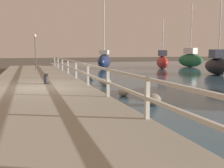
{
  "coord_description": "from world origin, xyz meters",
  "views": [
    {
      "loc": [
        -0.46,
        -12.08,
        1.94
      ],
      "look_at": [
        2.74,
        -2.08,
        0.6
      ],
      "focal_mm": 42.0,
      "sensor_mm": 36.0,
      "label": 1
    }
  ],
  "objects_px": {
    "sailboat_navy": "(104,61)",
    "dock_lamp": "(35,44)",
    "sailboat_black": "(218,65)",
    "mooring_bollard": "(46,78)",
    "sailboat_red": "(162,61)",
    "sailboat_green": "(190,59)"
  },
  "relations": [
    {
      "from": "mooring_bollard",
      "to": "sailboat_navy",
      "type": "distance_m",
      "value": 15.53
    },
    {
      "from": "sailboat_black",
      "to": "sailboat_green",
      "type": "bearing_deg",
      "value": 84.58
    },
    {
      "from": "sailboat_red",
      "to": "sailboat_navy",
      "type": "distance_m",
      "value": 6.24
    },
    {
      "from": "sailboat_black",
      "to": "sailboat_navy",
      "type": "distance_m",
      "value": 11.8
    },
    {
      "from": "sailboat_navy",
      "to": "dock_lamp",
      "type": "bearing_deg",
      "value": -124.34
    },
    {
      "from": "sailboat_red",
      "to": "sailboat_green",
      "type": "relative_size",
      "value": 0.71
    },
    {
      "from": "sailboat_black",
      "to": "sailboat_red",
      "type": "distance_m",
      "value": 7.8
    },
    {
      "from": "sailboat_black",
      "to": "mooring_bollard",
      "type": "bearing_deg",
      "value": -146.55
    },
    {
      "from": "sailboat_green",
      "to": "dock_lamp",
      "type": "bearing_deg",
      "value": 173.57
    },
    {
      "from": "mooring_bollard",
      "to": "sailboat_navy",
      "type": "xyz_separation_m",
      "value": [
        6.98,
        13.87,
        0.31
      ]
    },
    {
      "from": "dock_lamp",
      "to": "mooring_bollard",
      "type": "bearing_deg",
      "value": -88.6
    },
    {
      "from": "sailboat_black",
      "to": "dock_lamp",
      "type": "bearing_deg",
      "value": 176.09
    },
    {
      "from": "mooring_bollard",
      "to": "sailboat_green",
      "type": "distance_m",
      "value": 22.07
    },
    {
      "from": "sailboat_red",
      "to": "sailboat_navy",
      "type": "bearing_deg",
      "value": -179.49
    },
    {
      "from": "sailboat_red",
      "to": "sailboat_green",
      "type": "xyz_separation_m",
      "value": [
        4.55,
        1.6,
        0.14
      ]
    },
    {
      "from": "mooring_bollard",
      "to": "dock_lamp",
      "type": "relative_size",
      "value": 0.18
    },
    {
      "from": "mooring_bollard",
      "to": "sailboat_green",
      "type": "xyz_separation_m",
      "value": [
        17.46,
        13.51,
        0.36
      ]
    },
    {
      "from": "sailboat_black",
      "to": "sailboat_red",
      "type": "bearing_deg",
      "value": 112.25
    },
    {
      "from": "mooring_bollard",
      "to": "dock_lamp",
      "type": "distance_m",
      "value": 9.54
    },
    {
      "from": "mooring_bollard",
      "to": "dock_lamp",
      "type": "bearing_deg",
      "value": 91.4
    },
    {
      "from": "mooring_bollard",
      "to": "sailboat_red",
      "type": "distance_m",
      "value": 17.56
    },
    {
      "from": "sailboat_red",
      "to": "sailboat_green",
      "type": "height_order",
      "value": "sailboat_green"
    }
  ]
}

